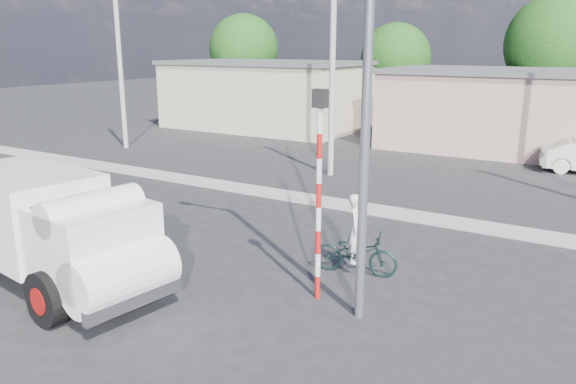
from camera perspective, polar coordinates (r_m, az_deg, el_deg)
The scene contains 10 objects.
ground_plane at distance 12.76m, azimuth -13.28°, elevation -9.64°, with size 120.00×120.00×0.00m, color #272729.
median at distance 18.85m, azimuth 4.05°, elevation -1.03°, with size 40.00×0.80×0.16m, color #99968E.
truck at distance 13.11m, azimuth -22.80°, elevation -3.39°, with size 6.18×3.00×2.45m.
bicycle at distance 13.15m, azimuth 6.88°, elevation -6.14°, with size 0.69×1.97×1.03m, color #172927.
cyclist at distance 13.05m, azimuth 6.92°, elevation -4.95°, with size 0.59×0.39×1.62m, color white.
traffic_pole at distance 11.21m, azimuth 3.17°, elevation 1.38°, with size 0.28×0.18×4.36m.
streetlight at distance 10.22m, azimuth 7.27°, elevation 13.41°, with size 2.34×0.22×9.00m.
building_row at distance 31.10m, azimuth 18.28°, elevation 8.34°, with size 37.80×7.30×4.44m.
tree_row at distance 36.82m, azimuth 25.27°, elevation 13.04°, with size 43.62×7.43×8.42m.
utility_poles at distance 20.76m, azimuth 17.72°, elevation 10.96°, with size 35.40×0.24×8.00m.
Camera 1 is at (8.42, -8.08, 5.16)m, focal length 35.00 mm.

